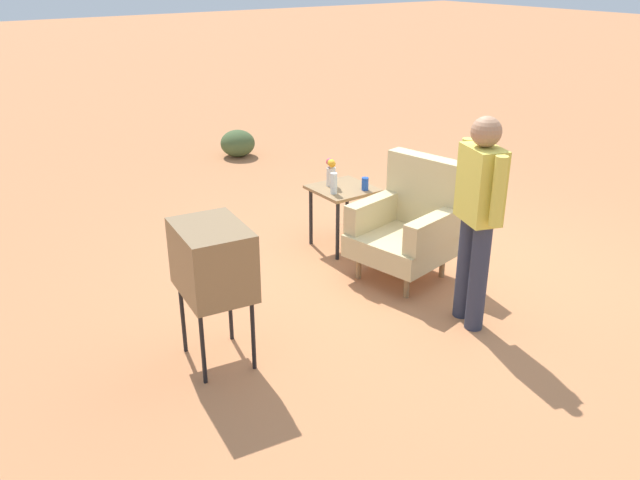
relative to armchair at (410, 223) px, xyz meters
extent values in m
plane|color=#C17A4C|center=(0.07, 0.09, -0.50)|extent=(60.00, 60.00, 0.00)
cylinder|color=#937047|center=(-0.19, -0.41, -0.39)|extent=(0.05, 0.05, 0.22)
cylinder|color=#937047|center=(0.34, -0.31, -0.39)|extent=(0.05, 0.05, 0.22)
cylinder|color=#937047|center=(-0.29, 0.11, -0.39)|extent=(0.05, 0.05, 0.22)
cylinder|color=#937047|center=(0.23, 0.22, -0.39)|extent=(0.05, 0.05, 0.22)
cube|color=#CCB784|center=(0.02, -0.10, -0.18)|extent=(0.90, 0.90, 0.20)
cube|color=#CCB784|center=(-0.04, 0.21, 0.24)|extent=(0.78, 0.31, 0.64)
cube|color=#CCB784|center=(-0.29, -0.16, 0.05)|extent=(0.28, 0.70, 0.26)
cube|color=#CCB784|center=(0.33, -0.03, 0.05)|extent=(0.28, 0.70, 0.26)
cylinder|color=black|center=(-1.06, -0.34, -0.20)|extent=(0.04, 0.04, 0.59)
cylinder|color=black|center=(-0.61, -0.34, -0.20)|extent=(0.04, 0.04, 0.59)
cylinder|color=black|center=(-1.06, 0.11, -0.20)|extent=(0.04, 0.04, 0.59)
cylinder|color=black|center=(-0.61, 0.11, -0.20)|extent=(0.04, 0.04, 0.59)
cube|color=#937047|center=(-0.84, -0.11, 0.10)|extent=(0.56, 0.56, 0.03)
cylinder|color=black|center=(0.51, -1.88, -0.22)|extent=(0.03, 0.03, 0.55)
cylinder|color=black|center=(0.08, -1.83, -0.22)|extent=(0.03, 0.03, 0.55)
cylinder|color=black|center=(0.47, -2.24, -0.22)|extent=(0.03, 0.03, 0.55)
cylinder|color=black|center=(0.03, -2.19, -0.22)|extent=(0.03, 0.03, 0.55)
cube|color=olive|center=(0.27, -2.03, 0.29)|extent=(0.65, 0.51, 0.48)
cube|color=#383D3F|center=(0.30, -1.81, 0.29)|extent=(0.42, 0.06, 0.34)
cylinder|color=#2D3347|center=(0.82, -0.14, -0.07)|extent=(0.14, 0.14, 0.86)
cylinder|color=#2D3347|center=(1.01, -0.21, -0.07)|extent=(0.14, 0.14, 0.86)
cube|color=#D6C64C|center=(0.91, -0.18, 0.64)|extent=(0.41, 0.32, 0.56)
cylinder|color=#D6C64C|center=(0.68, -0.10, 0.67)|extent=(0.09, 0.09, 0.50)
cylinder|color=#D6C64C|center=(1.14, -0.25, 0.67)|extent=(0.09, 0.09, 0.50)
sphere|color=#A37556|center=(0.91, -0.18, 1.03)|extent=(0.22, 0.22, 0.22)
cylinder|color=blue|center=(-0.66, 0.02, 0.18)|extent=(0.07, 0.07, 0.12)
cylinder|color=silver|center=(-0.75, -0.29, 0.22)|extent=(0.06, 0.06, 0.20)
cylinder|color=silver|center=(-0.95, -0.17, 0.21)|extent=(0.09, 0.09, 0.18)
sphere|color=yellow|center=(-0.95, -0.17, 0.35)|extent=(0.07, 0.07, 0.07)
sphere|color=#E04C66|center=(-0.99, -0.16, 0.35)|extent=(0.07, 0.07, 0.07)
sphere|color=orange|center=(-0.91, -0.19, 0.35)|extent=(0.07, 0.07, 0.07)
ellipsoid|color=#475B33|center=(-4.30, 0.57, -0.31)|extent=(0.49, 0.49, 0.38)
camera|label=1|loc=(3.94, -3.71, 2.15)|focal=36.68mm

